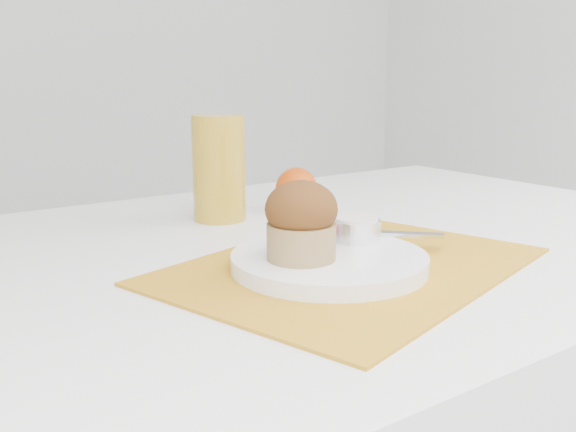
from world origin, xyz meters
TOP-DOWN VIEW (x-y plane):
  - placemat at (-0.06, -0.08)m, footprint 0.49×0.41m
  - plate at (-0.10, -0.08)m, footprint 0.27×0.27m
  - ramekin at (-0.03, -0.05)m, footprint 0.06×0.06m
  - cream at (-0.03, -0.05)m, footprint 0.07×0.07m
  - raspberry_near at (-0.09, -0.03)m, footprint 0.02×0.02m
  - raspberry_far at (-0.05, -0.03)m, footprint 0.02×0.02m
  - butter_knife at (-0.00, -0.04)m, footprint 0.14×0.14m
  - orange at (0.07, 0.21)m, footprint 0.07×0.07m
  - juice_glass at (-0.07, 0.22)m, footprint 0.10×0.10m
  - muffin at (-0.13, -0.08)m, footprint 0.09×0.09m

SIDE VIEW (x-z plane):
  - placemat at x=-0.06m, z-range 0.75..0.75m
  - plate at x=-0.10m, z-range 0.75..0.77m
  - butter_knife at x=0.00m, z-range 0.77..0.78m
  - raspberry_far at x=-0.05m, z-range 0.77..0.79m
  - raspberry_near at x=-0.09m, z-range 0.77..0.79m
  - orange at x=0.07m, z-range 0.75..0.82m
  - ramekin at x=-0.03m, z-range 0.77..0.80m
  - cream at x=-0.03m, z-range 0.79..0.80m
  - muffin at x=-0.13m, z-range 0.77..0.86m
  - juice_glass at x=-0.07m, z-range 0.75..0.91m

